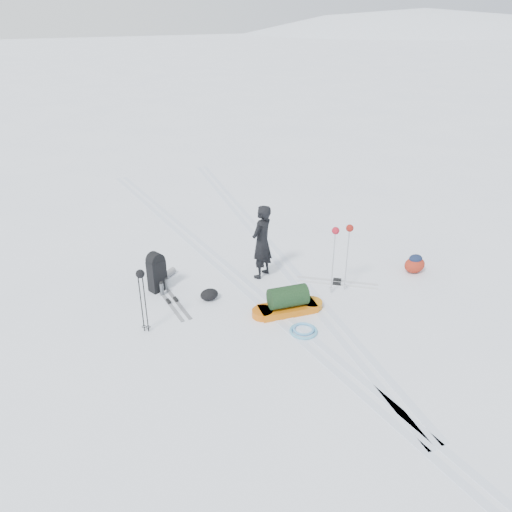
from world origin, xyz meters
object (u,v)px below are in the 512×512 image
object	(u,v)px
expedition_rucksack	(158,272)
ski_poles_black	(141,282)
pulk_sled	(288,303)
skier	(262,242)

from	to	relation	value
expedition_rucksack	ski_poles_black	distance (m)	1.69
ski_poles_black	pulk_sled	bearing A→B (deg)	-31.20
skier	expedition_rucksack	xyz separation A→B (m)	(-2.20, 0.49, -0.43)
pulk_sled	expedition_rucksack	size ratio (longest dim) A/B	1.72
pulk_sled	ski_poles_black	bearing A→B (deg)	175.71
ski_poles_black	expedition_rucksack	bearing A→B (deg)	46.25
expedition_rucksack	ski_poles_black	bearing A→B (deg)	-135.62
ski_poles_black	skier	bearing A→B (deg)	-0.42
skier	ski_poles_black	world-z (taller)	skier
skier	pulk_sled	size ratio (longest dim) A/B	1.11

